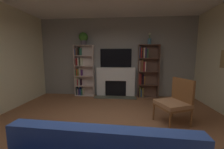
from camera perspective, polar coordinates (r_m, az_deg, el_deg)
The scene contains 9 objects.
ground_plane at distance 2.72m, azimuth -2.28°, elevation -25.60°, with size 6.84×6.84×0.00m, color #915E3E.
wall_back_accent at distance 5.10m, azimuth 1.69°, elevation 7.09°, with size 5.82×0.06×2.89m, color gray.
fireplace at distance 5.06m, azimuth 1.56°, elevation -2.92°, with size 1.52×0.49×1.09m.
tv at distance 5.05m, azimuth 1.65°, elevation 6.97°, with size 1.15×0.06×0.68m, color black.
bookshelf_left at distance 5.24m, azimuth -12.41°, elevation 1.38°, with size 0.73×0.27×1.91m.
bookshelf_right at distance 5.05m, azimuth 13.96°, elevation 1.45°, with size 0.73×0.29×1.91m.
potted_plant at distance 5.18m, azimuth -12.05°, elevation 14.95°, with size 0.33×0.33×0.45m.
vase_with_flowers at distance 5.03m, azimuth 15.57°, elevation 13.70°, with size 0.13×0.13×0.40m.
armchair at distance 3.35m, azimuth 25.24°, elevation -10.07°, with size 0.77×0.76×1.00m.
Camera 1 is at (0.29, -2.26, 1.49)m, focal length 21.58 mm.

